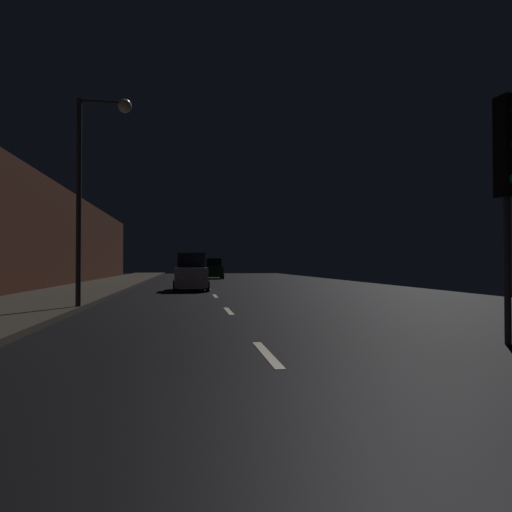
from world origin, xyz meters
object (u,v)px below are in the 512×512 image
car_approaching_headlights (191,273)px  traffic_light_near_right (507,164)px  car_distant_taillights (214,269)px  streetlamp_overhead (95,168)px

car_approaching_headlights → traffic_light_near_right: bearing=17.4°
car_approaching_headlights → car_distant_taillights: bearing=173.0°
car_distant_taillights → car_approaching_headlights: bearing=173.0°
car_approaching_headlights → car_distant_taillights: 19.90m
streetlamp_overhead → car_approaching_headlights: 11.72m
traffic_light_near_right → car_approaching_headlights: bearing=-169.9°
streetlamp_overhead → car_distant_taillights: (5.59, 30.45, -3.62)m
streetlamp_overhead → car_approaching_headlights: bearing=73.5°
streetlamp_overhead → car_distant_taillights: 31.17m
streetlamp_overhead → car_distant_taillights: size_ratio=1.68×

